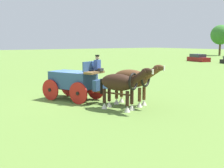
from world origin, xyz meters
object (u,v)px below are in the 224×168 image
draft_horse_near (132,80)px  parked_vehicle_a (198,58)px  show_wagon (75,81)px  draft_horse_off (121,84)px

draft_horse_near → parked_vehicle_a: (-20.56, 31.50, -0.84)m
show_wagon → draft_horse_near: 3.57m
show_wagon → parked_vehicle_a: bearing=117.7°
draft_horse_off → parked_vehicle_a: draft_horse_off is taller
show_wagon → draft_horse_off: (3.50, 0.78, 0.18)m
draft_horse_near → draft_horse_off: bearing=-66.0°
show_wagon → draft_horse_near: show_wagon is taller
draft_horse_near → parked_vehicle_a: size_ratio=0.62×
draft_horse_near → draft_horse_off: size_ratio=1.04×
draft_horse_off → show_wagon: bearing=-167.5°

